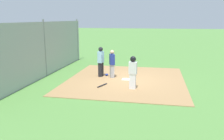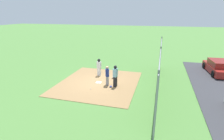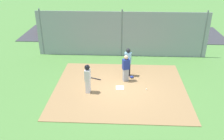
{
  "view_description": "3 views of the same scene",
  "coord_description": "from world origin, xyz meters",
  "px_view_note": "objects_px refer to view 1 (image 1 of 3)",
  "views": [
    {
      "loc": [
        12.63,
        1.69,
        3.38
      ],
      "look_at": [
        0.48,
        -0.71,
        0.65
      ],
      "focal_mm": 37.47,
      "sensor_mm": 36.0,
      "label": 1
    },
    {
      "loc": [
        -13.05,
        -4.84,
        5.64
      ],
      "look_at": [
        0.92,
        -0.91,
        0.93
      ],
      "focal_mm": 28.33,
      "sensor_mm": 36.0,
      "label": 2
    },
    {
      "loc": [
        -0.17,
        12.07,
        6.86
      ],
      "look_at": [
        0.48,
        -0.67,
        0.79
      ],
      "focal_mm": 40.07,
      "sensor_mm": 36.0,
      "label": 3
    }
  ],
  "objects_px": {
    "baseball_bat": "(102,85)",
    "baseball": "(131,73)",
    "runner": "(133,70)",
    "umpire": "(101,61)",
    "catcher_mask": "(107,75)",
    "parked_car_white": "(0,55)",
    "catcher": "(112,63)",
    "home_plate": "(126,79)"
  },
  "relations": [
    {
      "from": "baseball_bat",
      "to": "catcher_mask",
      "type": "bearing_deg",
      "value": 28.56
    },
    {
      "from": "home_plate",
      "to": "catcher",
      "type": "distance_m",
      "value": 1.23
    },
    {
      "from": "umpire",
      "to": "parked_car_white",
      "type": "relative_size",
      "value": 0.4
    },
    {
      "from": "umpire",
      "to": "baseball",
      "type": "bearing_deg",
      "value": 42.5
    },
    {
      "from": "runner",
      "to": "umpire",
      "type": "bearing_deg",
      "value": 49.38
    },
    {
      "from": "baseball_bat",
      "to": "parked_car_white",
      "type": "xyz_separation_m",
      "value": [
        -4.6,
        -9.2,
        0.55
      ]
    },
    {
      "from": "catcher",
      "to": "runner",
      "type": "relative_size",
      "value": 1.0
    },
    {
      "from": "umpire",
      "to": "runner",
      "type": "relative_size",
      "value": 1.09
    },
    {
      "from": "catcher",
      "to": "umpire",
      "type": "bearing_deg",
      "value": 148.42
    },
    {
      "from": "runner",
      "to": "baseball",
      "type": "relative_size",
      "value": 21.72
    },
    {
      "from": "baseball_bat",
      "to": "baseball",
      "type": "height_order",
      "value": "baseball"
    },
    {
      "from": "parked_car_white",
      "to": "catcher_mask",
      "type": "bearing_deg",
      "value": 67.48
    },
    {
      "from": "catcher",
      "to": "catcher_mask",
      "type": "height_order",
      "value": "catcher"
    },
    {
      "from": "home_plate",
      "to": "baseball_bat",
      "type": "distance_m",
      "value": 1.82
    },
    {
      "from": "catcher",
      "to": "baseball_bat",
      "type": "relative_size",
      "value": 2.0
    },
    {
      "from": "catcher",
      "to": "catcher_mask",
      "type": "distance_m",
      "value": 0.94
    },
    {
      "from": "catcher",
      "to": "baseball_bat",
      "type": "height_order",
      "value": "catcher"
    },
    {
      "from": "baseball",
      "to": "umpire",
      "type": "bearing_deg",
      "value": -58.83
    },
    {
      "from": "baseball_bat",
      "to": "baseball",
      "type": "xyz_separation_m",
      "value": [
        -2.97,
        1.15,
        0.01
      ]
    },
    {
      "from": "catcher_mask",
      "to": "catcher",
      "type": "bearing_deg",
      "value": 47.66
    },
    {
      "from": "umpire",
      "to": "baseball_bat",
      "type": "xyz_separation_m",
      "value": [
        1.94,
        0.55,
        -0.89
      ]
    },
    {
      "from": "umpire",
      "to": "baseball",
      "type": "distance_m",
      "value": 2.17
    },
    {
      "from": "home_plate",
      "to": "catcher_mask",
      "type": "distance_m",
      "value": 1.43
    },
    {
      "from": "home_plate",
      "to": "baseball",
      "type": "distance_m",
      "value": 1.45
    },
    {
      "from": "catcher",
      "to": "baseball",
      "type": "relative_size",
      "value": 21.63
    },
    {
      "from": "catcher_mask",
      "to": "parked_car_white",
      "type": "relative_size",
      "value": 0.05
    },
    {
      "from": "catcher_mask",
      "to": "umpire",
      "type": "bearing_deg",
      "value": -49.72
    },
    {
      "from": "home_plate",
      "to": "runner",
      "type": "relative_size",
      "value": 0.27
    },
    {
      "from": "catcher",
      "to": "umpire",
      "type": "relative_size",
      "value": 0.92
    },
    {
      "from": "baseball",
      "to": "parked_car_white",
      "type": "bearing_deg",
      "value": -98.98
    },
    {
      "from": "baseball_bat",
      "to": "umpire",
      "type": "bearing_deg",
      "value": 37.74
    },
    {
      "from": "catcher_mask",
      "to": "parked_car_white",
      "type": "height_order",
      "value": "parked_car_white"
    },
    {
      "from": "home_plate",
      "to": "baseball",
      "type": "bearing_deg",
      "value": 174.26
    },
    {
      "from": "runner",
      "to": "baseball_bat",
      "type": "xyz_separation_m",
      "value": [
        -0.17,
        -1.56,
        -0.88
      ]
    },
    {
      "from": "runner",
      "to": "parked_car_white",
      "type": "xyz_separation_m",
      "value": [
        -4.77,
        -10.76,
        -0.33
      ]
    },
    {
      "from": "home_plate",
      "to": "baseball",
      "type": "xyz_separation_m",
      "value": [
        -1.45,
        0.15,
        0.03
      ]
    },
    {
      "from": "umpire",
      "to": "baseball_bat",
      "type": "bearing_deg",
      "value": -62.84
    },
    {
      "from": "catcher_mask",
      "to": "parked_car_white",
      "type": "bearing_deg",
      "value": -105.09
    },
    {
      "from": "umpire",
      "to": "parked_car_white",
      "type": "distance_m",
      "value": 9.06
    },
    {
      "from": "runner",
      "to": "parked_car_white",
      "type": "bearing_deg",
      "value": 70.47
    },
    {
      "from": "baseball_bat",
      "to": "catcher_mask",
      "type": "xyz_separation_m",
      "value": [
        -2.19,
        -0.26,
        0.03
      ]
    },
    {
      "from": "baseball",
      "to": "home_plate",
      "type": "bearing_deg",
      "value": -5.74
    }
  ]
}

